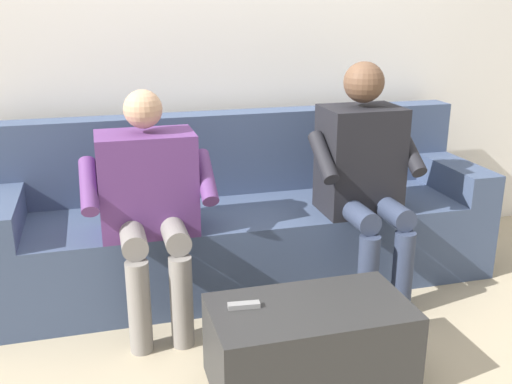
% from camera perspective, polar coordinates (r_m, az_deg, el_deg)
% --- Properties ---
extents(ground_plane, '(8.00, 8.00, 0.00)m').
position_cam_1_polar(ground_plane, '(2.70, 2.95, -14.47)').
color(ground_plane, tan).
extents(back_wall, '(5.50, 0.06, 2.40)m').
position_cam_1_polar(back_wall, '(3.42, -3.03, 13.82)').
color(back_wall, silver).
rests_on(back_wall, ground).
extents(couch, '(2.58, 0.72, 0.87)m').
position_cam_1_polar(couch, '(3.20, -1.07, -3.03)').
color(couch, '#3D4C6B').
rests_on(couch, ground).
extents(coffee_table, '(0.77, 0.42, 0.34)m').
position_cam_1_polar(coffee_table, '(2.39, 5.17, -14.45)').
color(coffee_table, '#2D2D2D').
rests_on(coffee_table, ground).
extents(person_left_seated, '(0.53, 0.54, 1.17)m').
position_cam_1_polar(person_left_seated, '(2.97, 10.35, 2.28)').
color(person_left_seated, black).
rests_on(person_left_seated, ground).
extents(person_right_seated, '(0.59, 0.53, 1.08)m').
position_cam_1_polar(person_right_seated, '(2.71, -10.29, -0.28)').
color(person_right_seated, '#5B3370').
rests_on(person_right_seated, ground).
extents(remote_gray, '(0.12, 0.05, 0.02)m').
position_cam_1_polar(remote_gray, '(2.27, -1.18, -10.86)').
color(remote_gray, gray).
rests_on(remote_gray, coffee_table).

